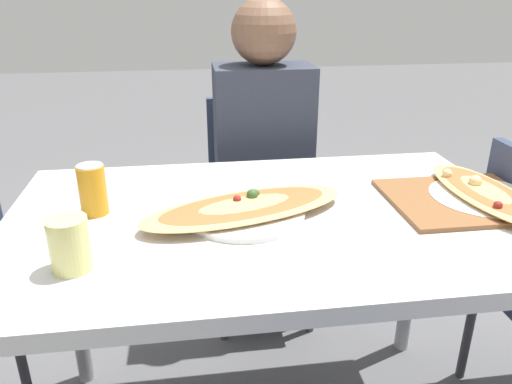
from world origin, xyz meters
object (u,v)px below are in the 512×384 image
object	(u,v)px
dining_table	(267,242)
drink_glass	(69,244)
pizza_main	(245,209)
chair_far_seated	(259,197)
person_seated	(264,148)
pizza_second	(484,194)
soda_can	(93,190)

from	to	relation	value
dining_table	drink_glass	world-z (taller)	drink_glass
pizza_main	drink_glass	size ratio (longest dim) A/B	5.01
chair_far_seated	person_seated	size ratio (longest dim) A/B	0.70
person_seated	dining_table	bearing A→B (deg)	81.87
pizza_main	pizza_second	distance (m)	0.62
chair_far_seated	drink_glass	world-z (taller)	drink_glass
person_seated	pizza_second	size ratio (longest dim) A/B	2.83
pizza_main	pizza_second	size ratio (longest dim) A/B	1.26
pizza_main	soda_can	world-z (taller)	soda_can
pizza_main	pizza_second	bearing A→B (deg)	0.72
chair_far_seated	soda_can	distance (m)	0.89
chair_far_seated	pizza_main	distance (m)	0.80
person_seated	pizza_second	bearing A→B (deg)	128.28
drink_glass	pizza_second	distance (m)	1.01
soda_can	drink_glass	xyz separation A→B (m)	(-0.00, -0.26, -0.01)
dining_table	soda_can	distance (m)	0.44
chair_far_seated	pizza_second	bearing A→B (deg)	123.66
drink_glass	chair_far_seated	bearing A→B (deg)	61.16
person_seated	pizza_main	xyz separation A→B (m)	(-0.14, -0.62, 0.05)
chair_far_seated	pizza_main	world-z (taller)	chair_far_seated
chair_far_seated	pizza_main	size ratio (longest dim) A/B	1.58
chair_far_seated	pizza_second	size ratio (longest dim) A/B	1.98
soda_can	pizza_second	xyz separation A→B (m)	(0.98, -0.06, -0.04)
dining_table	pizza_second	bearing A→B (deg)	0.27
dining_table	drink_glass	xyz separation A→B (m)	(-0.42, -0.20, 0.13)
drink_glass	pizza_second	bearing A→B (deg)	11.38
person_seated	pizza_main	distance (m)	0.63
person_seated	pizza_second	xyz separation A→B (m)	(0.48, -0.61, 0.05)
dining_table	soda_can	xyz separation A→B (m)	(-0.41, 0.06, 0.14)
drink_glass	person_seated	bearing A→B (deg)	57.90
person_seated	drink_glass	distance (m)	0.96
pizza_main	dining_table	bearing A→B (deg)	5.46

